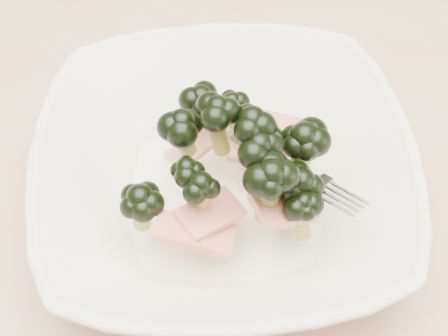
{
  "coord_description": "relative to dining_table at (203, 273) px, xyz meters",
  "views": [
    {
      "loc": [
        0.04,
        -0.29,
        1.2
      ],
      "look_at": [
        0.02,
        0.02,
        0.8
      ],
      "focal_mm": 50.0,
      "sensor_mm": 36.0,
      "label": 1
    }
  ],
  "objects": [
    {
      "name": "dining_table",
      "position": [
        0.0,
        0.0,
        0.0
      ],
      "size": [
        1.2,
        0.8,
        0.75
      ],
      "color": "tan",
      "rests_on": "ground"
    },
    {
      "name": "broccoli_dish",
      "position": [
        0.02,
        0.02,
        0.14
      ],
      "size": [
        0.35,
        0.35,
        0.13
      ],
      "color": "silver",
      "rests_on": "dining_table"
    }
  ]
}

